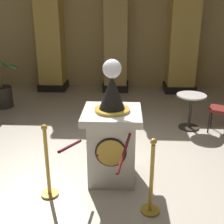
{
  "coord_description": "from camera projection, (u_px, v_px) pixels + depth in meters",
  "views": [
    {
      "loc": [
        0.31,
        -4.06,
        2.49
      ],
      "look_at": [
        0.12,
        -0.18,
        1.06
      ],
      "focal_mm": 47.94,
      "sensor_mm": 36.0,
      "label": 1
    }
  ],
  "objects": [
    {
      "name": "back_wall",
      "position": [
        116.0,
        22.0,
        8.77
      ],
      "size": [
        11.95,
        0.16,
        3.86
      ],
      "primitive_type": "cube",
      "color": "tan",
      "rests_on": "ground_plane"
    },
    {
      "name": "ground_plane",
      "position": [
        105.0,
        171.0,
        4.68
      ],
      "size": [
        11.95,
        11.95,
        0.0
      ],
      "primitive_type": "plane",
      "color": "beige"
    },
    {
      "name": "column_left",
      "position": [
        50.0,
        26.0,
        8.48
      ],
      "size": [
        0.83,
        0.83,
        3.7
      ],
      "color": "black",
      "rests_on": "ground_plane"
    },
    {
      "name": "column_centre_rear",
      "position": [
        116.0,
        27.0,
        8.4
      ],
      "size": [
        0.78,
        0.78,
        3.7
      ],
      "color": "black",
      "rests_on": "ground_plane"
    },
    {
      "name": "potted_palm_left",
      "position": [
        2.0,
        93.0,
        7.42
      ],
      "size": [
        0.85,
        0.85,
        1.23
      ],
      "color": "#2D2823",
      "rests_on": "ground_plane"
    },
    {
      "name": "column_right",
      "position": [
        184.0,
        27.0,
        8.32
      ],
      "size": [
        0.92,
        0.92,
        3.7
      ],
      "color": "black",
      "rests_on": "ground_plane"
    },
    {
      "name": "velvet_rope",
      "position": [
        97.0,
        149.0,
        3.67
      ],
      "size": [
        0.85,
        0.83,
        0.22
      ],
      "color": "#591419"
    },
    {
      "name": "stanchion_far",
      "position": [
        151.0,
        187.0,
        3.66
      ],
      "size": [
        0.24,
        0.24,
        1.02
      ],
      "color": "gold",
      "rests_on": "ground_plane"
    },
    {
      "name": "cafe_table",
      "position": [
        190.0,
        107.0,
        6.12
      ],
      "size": [
        0.6,
        0.6,
        0.73
      ],
      "color": "#332D28",
      "rests_on": "ground_plane"
    },
    {
      "name": "stanchion_near",
      "position": [
        48.0,
        171.0,
        3.98
      ],
      "size": [
        0.24,
        0.24,
        1.04
      ],
      "color": "gold",
      "rests_on": "ground_plane"
    },
    {
      "name": "pedestal_clock",
      "position": [
        112.0,
        137.0,
        4.27
      ],
      "size": [
        0.81,
        0.81,
        1.79
      ],
      "color": "silver",
      "rests_on": "ground_plane"
    },
    {
      "name": "cafe_chair_red",
      "position": [
        224.0,
        105.0,
        5.89
      ],
      "size": [
        0.53,
        0.53,
        0.96
      ],
      "color": "black",
      "rests_on": "ground_plane"
    }
  ]
}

